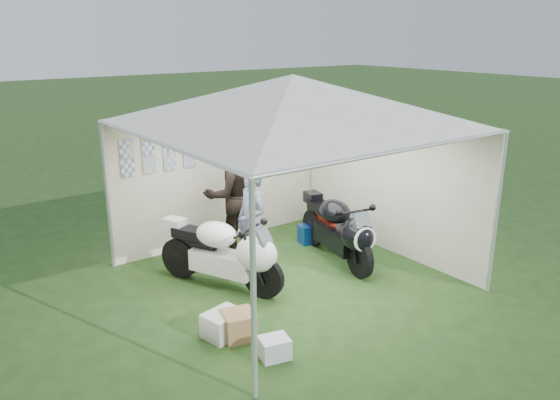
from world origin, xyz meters
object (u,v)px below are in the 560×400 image
(motorcycle_white, at_px, (226,252))
(equipment_box, at_px, (324,218))
(crate_1, at_px, (239,325))
(motorcycle_black, at_px, (340,229))
(canopy_tent, at_px, (291,106))
(paddock_stand, at_px, (312,233))
(crate_0, at_px, (223,324))
(person_dark_jacket, at_px, (232,195))
(crate_2, at_px, (274,348))
(person_blue_jacket, at_px, (252,223))

(motorcycle_white, xyz_separation_m, equipment_box, (2.65, 0.94, -0.30))
(crate_1, bearing_deg, motorcycle_white, 64.94)
(motorcycle_white, relative_size, motorcycle_black, 0.93)
(canopy_tent, height_order, crate_1, canopy_tent)
(paddock_stand, height_order, equipment_box, equipment_box)
(motorcycle_black, distance_m, crate_1, 2.72)
(paddock_stand, xyz_separation_m, crate_0, (-2.83, -1.75, -0.01))
(motorcycle_white, distance_m, equipment_box, 2.83)
(person_dark_jacket, relative_size, equipment_box, 3.83)
(person_dark_jacket, bearing_deg, crate_0, 62.68)
(crate_0, bearing_deg, motorcycle_black, 17.48)
(motorcycle_white, xyz_separation_m, person_dark_jacket, (0.80, 1.14, 0.43))
(motorcycle_black, bearing_deg, equipment_box, 70.97)
(canopy_tent, xyz_separation_m, paddock_stand, (1.17, 0.92, -2.41))
(crate_1, height_order, crate_2, crate_1)
(equipment_box, bearing_deg, crate_2, -138.48)
(paddock_stand, xyz_separation_m, crate_1, (-2.70, -1.90, 0.00))
(paddock_stand, xyz_separation_m, equipment_box, (0.53, 0.28, 0.09))
(motorcycle_black, xyz_separation_m, crate_0, (-2.63, -0.83, -0.42))
(motorcycle_white, distance_m, crate_2, 1.94)
(canopy_tent, xyz_separation_m, motorcycle_white, (-0.95, 0.25, -2.01))
(motorcycle_white, relative_size, equipment_box, 3.70)
(motorcycle_white, xyz_separation_m, crate_0, (-0.70, -1.09, -0.41))
(canopy_tent, relative_size, person_blue_jacket, 3.40)
(motorcycle_white, bearing_deg, person_blue_jacket, -7.42)
(motorcycle_black, relative_size, crate_2, 6.22)
(person_blue_jacket, bearing_deg, paddock_stand, 108.11)
(motorcycle_black, distance_m, equipment_box, 1.43)
(motorcycle_white, distance_m, crate_0, 1.36)
(crate_2, bearing_deg, crate_0, 106.86)
(paddock_stand, height_order, crate_0, paddock_stand)
(canopy_tent, bearing_deg, person_blue_jacket, 133.41)
(person_dark_jacket, distance_m, crate_2, 3.35)
(canopy_tent, distance_m, motorcycle_black, 2.23)
(person_blue_jacket, distance_m, equipment_box, 2.31)
(motorcycle_black, height_order, paddock_stand, motorcycle_black)
(motorcycle_white, height_order, crate_0, motorcycle_white)
(paddock_stand, xyz_separation_m, crate_2, (-2.60, -2.50, -0.04))
(crate_2, bearing_deg, equipment_box, 41.52)
(crate_0, relative_size, crate_1, 1.25)
(motorcycle_white, relative_size, crate_0, 4.14)
(paddock_stand, distance_m, person_blue_jacket, 1.78)
(person_dark_jacket, bearing_deg, motorcycle_black, 135.65)
(paddock_stand, distance_m, crate_0, 3.33)
(paddock_stand, bearing_deg, crate_1, -144.91)
(crate_1, xyz_separation_m, crate_2, (0.10, -0.60, -0.04))
(crate_0, bearing_deg, crate_2, -73.14)
(equipment_box, height_order, crate_2, equipment_box)
(motorcycle_black, relative_size, person_dark_jacket, 1.04)
(canopy_tent, relative_size, equipment_box, 10.95)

